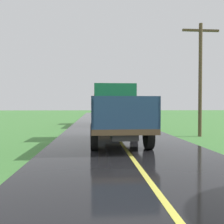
{
  "coord_description": "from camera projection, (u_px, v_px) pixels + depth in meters",
  "views": [
    {
      "loc": [
        -1.22,
        -0.82,
        1.74
      ],
      "look_at": [
        -0.17,
        13.19,
        1.4
      ],
      "focal_mm": 38.02,
      "sensor_mm": 36.0,
      "label": 1
    }
  ],
  "objects": [
    {
      "name": "utility_pole_roadside",
      "position": [
        200.0,
        75.0,
        13.58
      ],
      "size": [
        2.13,
        0.2,
        6.47
      ],
      "color": "brown",
      "rests_on": "ground"
    },
    {
      "name": "banana_truck_far",
      "position": [
        105.0,
        109.0,
        22.24
      ],
      "size": [
        2.38,
        5.81,
        2.8
      ],
      "color": "#2D2D30",
      "rests_on": "road_surface"
    },
    {
      "name": "banana_truck_near",
      "position": [
        116.0,
        112.0,
        11.46
      ],
      "size": [
        2.38,
        5.82,
        2.8
      ],
      "color": "#2D2D30",
      "rests_on": "road_surface"
    }
  ]
}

